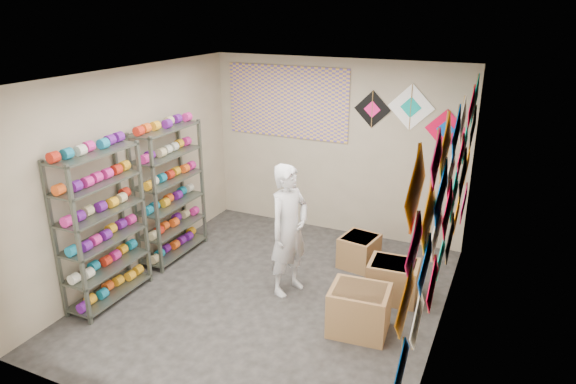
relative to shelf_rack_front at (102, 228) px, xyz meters
The scene contains 12 objects.
ground 2.19m from the shelf_rack_front, 25.53° to the left, with size 4.50×4.50×0.00m, color black.
room_walls 2.09m from the shelf_rack_front, 25.53° to the left, with size 4.50×4.50×4.50m.
shelf_rack_front is the anchor object (origin of this frame).
shelf_rack_back 1.30m from the shelf_rack_front, 90.00° to the left, with size 0.40×1.10×1.90m, color #4C5147.
string_spools 0.66m from the shelf_rack_front, 90.00° to the left, with size 0.12×2.36×0.12m.
kite_wall_display 3.92m from the shelf_rack_front, 12.80° to the left, with size 0.06×4.28×2.03m.
back_wall_kites 4.34m from the shelf_rack_front, 47.01° to the left, with size 1.61×0.02×0.89m.
poster 3.40m from the shelf_rack_front, 72.35° to the left, with size 2.00×0.01×1.10m, color #58479B.
shopkeeper 2.21m from the shelf_rack_front, 29.41° to the left, with size 0.57×0.70×1.67m, color silver.
carton_a 3.12m from the shelf_rack_front, 11.68° to the left, with size 0.63×0.53×0.53m, color olive.
carton_b 3.55m from the shelf_rack_front, 24.78° to the left, with size 0.59×0.48×0.48m, color olive.
carton_c 3.36m from the shelf_rack_front, 39.56° to the left, with size 0.45×0.50×0.44m, color olive.
Camera 1 is at (2.51, -4.95, 3.42)m, focal length 32.00 mm.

